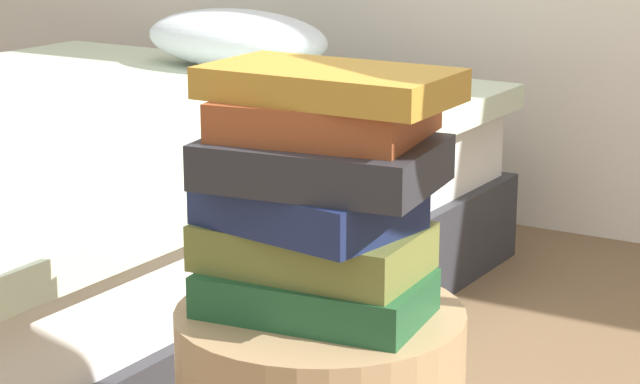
{
  "coord_description": "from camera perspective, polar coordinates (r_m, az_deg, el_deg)",
  "views": [
    {
      "loc": [
        0.68,
        -1.14,
        0.97
      ],
      "look_at": [
        0.0,
        0.0,
        0.61
      ],
      "focal_mm": 66.9,
      "sensor_mm": 36.0,
      "label": 1
    }
  ],
  "objects": [
    {
      "name": "book_charcoal",
      "position": [
        1.35,
        0.11,
        1.43
      ],
      "size": [
        0.28,
        0.21,
        0.05
      ],
      "primitive_type": "cube",
      "rotation": [
        0.0,
        0.0,
        0.12
      ],
      "color": "#28282D",
      "rests_on": "book_navy"
    },
    {
      "name": "book_rust",
      "position": [
        1.37,
        0.17,
        3.64
      ],
      "size": [
        0.25,
        0.22,
        0.04
      ],
      "primitive_type": "cube",
      "rotation": [
        0.0,
        0.0,
        0.15
      ],
      "color": "#994723",
      "rests_on": "book_charcoal"
    },
    {
      "name": "book_forest",
      "position": [
        1.4,
        -0.36,
        -4.85
      ],
      "size": [
        0.28,
        0.18,
        0.05
      ],
      "primitive_type": "cube",
      "rotation": [
        0.0,
        0.0,
        0.12
      ],
      "color": "#1E512D",
      "rests_on": "side_table"
    },
    {
      "name": "book_navy",
      "position": [
        1.38,
        -0.58,
        -0.57
      ],
      "size": [
        0.25,
        0.2,
        0.05
      ],
      "primitive_type": "cube",
      "rotation": [
        0.0,
        0.0,
        -0.16
      ],
      "color": "#19234C",
      "rests_on": "book_olive"
    },
    {
      "name": "bed",
      "position": [
        2.74,
        -13.63,
        -1.1
      ],
      "size": [
        1.58,
        2.04,
        0.62
      ],
      "rotation": [
        0.0,
        0.0,
        -0.03
      ],
      "color": "#2D2D33",
      "rests_on": "ground_plane"
    },
    {
      "name": "book_ochre",
      "position": [
        1.34,
        0.46,
        5.2
      ],
      "size": [
        0.28,
        0.15,
        0.04
      ],
      "primitive_type": "cube",
      "rotation": [
        0.0,
        0.0,
        0.01
      ],
      "color": "#B7842D",
      "rests_on": "book_rust"
    },
    {
      "name": "book_olive",
      "position": [
        1.4,
        -0.33,
        -2.61
      ],
      "size": [
        0.27,
        0.17,
        0.05
      ],
      "primitive_type": "cube",
      "rotation": [
        0.0,
        0.0,
        0.05
      ],
      "color": "olive",
      "rests_on": "book_forest"
    }
  ]
}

